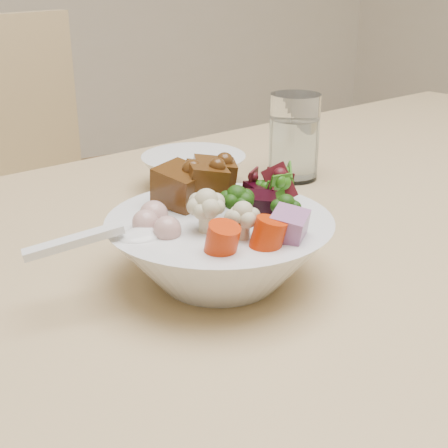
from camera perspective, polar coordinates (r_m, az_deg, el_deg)
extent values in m
cube|color=tan|center=(0.95, 14.08, 1.65)|extent=(1.66, 1.10, 0.04)
cylinder|color=tan|center=(1.81, 17.43, -1.13)|extent=(0.06, 0.06, 0.69)
cube|color=tan|center=(1.40, -13.75, -2.23)|extent=(0.58, 0.58, 0.04)
cylinder|color=tan|center=(1.30, -13.23, -16.88)|extent=(0.03, 0.03, 0.44)
cylinder|color=tan|center=(1.52, -2.89, -9.96)|extent=(0.03, 0.03, 0.44)
cylinder|color=tan|center=(1.74, -12.66, -6.05)|extent=(0.03, 0.03, 0.44)
sphere|color=black|center=(0.62, 1.16, 1.28)|extent=(0.04, 0.04, 0.04)
sphere|color=beige|center=(0.60, -1.61, 0.67)|extent=(0.04, 0.04, 0.04)
cube|color=black|center=(0.67, 3.22, 2.43)|extent=(0.04, 0.04, 0.03)
cube|color=#8E5687|center=(0.59, 5.88, -0.40)|extent=(0.05, 0.05, 0.04)
cylinder|color=red|center=(0.56, -0.19, -1.60)|extent=(0.04, 0.04, 0.03)
sphere|color=tan|center=(0.60, -5.22, -0.53)|extent=(0.03, 0.03, 0.03)
ellipsoid|color=silver|center=(0.60, -7.62, -1.26)|extent=(0.05, 0.05, 0.02)
cube|color=silver|center=(0.59, -13.57, -1.53)|extent=(0.09, 0.03, 0.02)
cylinder|color=white|center=(0.97, 6.43, 7.91)|extent=(0.08, 0.08, 0.13)
cylinder|color=silver|center=(0.98, 6.39, 6.97)|extent=(0.07, 0.07, 0.09)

